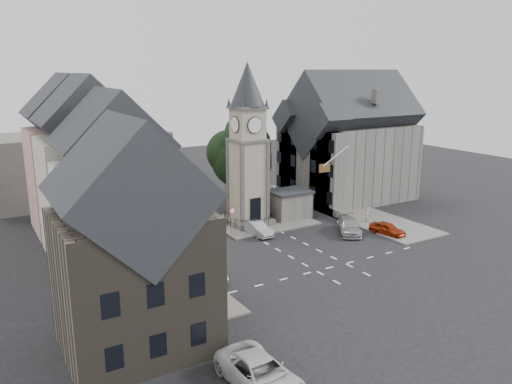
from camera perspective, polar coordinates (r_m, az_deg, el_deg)
ground at (r=45.15m, az=4.16°, el=-6.29°), size 120.00×120.00×0.00m
pavement_west at (r=45.12m, az=-13.63°, el=-6.58°), size 6.00×30.00×0.14m
pavement_east at (r=58.17m, az=9.40°, el=-1.73°), size 6.00×26.00×0.14m
central_island at (r=52.25m, az=0.51°, el=-3.33°), size 10.00×8.00×0.16m
road_markings at (r=41.07m, az=8.58°, el=-8.50°), size 20.00×8.00×0.01m
clock_tower at (r=49.70m, az=-0.95°, el=5.29°), size 4.86×4.86×16.25m
stone_shelter at (r=53.16m, az=3.84°, el=-1.41°), size 4.30×3.30×3.08m
town_tree at (r=55.16m, az=-1.73°, el=4.94°), size 7.20×7.20×10.80m
warning_sign_post at (r=47.33m, az=-2.75°, el=-2.72°), size 0.70×0.19×2.85m
terrace_pink at (r=52.24m, az=-20.47°, el=3.13°), size 8.10×7.60×12.80m
terrace_cream at (r=44.51m, az=-18.55°, el=1.55°), size 8.10×7.60×12.80m
terrace_tudor at (r=37.01m, az=-15.81°, el=-1.29°), size 8.10×7.60×12.00m
building_sw_stone at (r=28.60m, az=-13.83°, el=-7.40°), size 8.60×7.60×10.40m
backdrop_west at (r=64.93m, az=-19.22°, el=2.86°), size 20.00×10.00×8.00m
east_building at (r=61.40m, az=10.41°, el=4.96°), size 14.40×11.40×12.60m
east_boundary_wall at (r=57.89m, az=6.02°, el=-1.31°), size 0.40×16.00×0.90m
flagpole at (r=51.16m, az=9.13°, el=4.10°), size 3.68×0.10×2.74m
car_west_blue at (r=38.80m, az=-9.03°, el=-8.76°), size 4.48×3.55×1.43m
car_west_silver at (r=37.51m, az=-6.53°, el=-9.54°), size 4.35×2.29×1.36m
car_west_grey at (r=47.22m, az=-12.39°, el=-4.86°), size 4.65×2.41×1.25m
car_island_silver at (r=47.99m, az=0.12°, el=-4.20°), size 1.63×4.01×1.29m
car_island_east at (r=49.42m, az=10.54°, el=-3.83°), size 4.18×5.16×1.40m
car_east_red at (r=49.69m, az=14.79°, el=-4.08°), size 2.14×3.81×1.22m
van_sw_white at (r=26.38m, az=0.54°, el=-20.10°), size 2.89×5.80×1.58m
pedestrian at (r=52.89m, az=12.54°, el=-2.70°), size 0.65×0.61×1.50m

